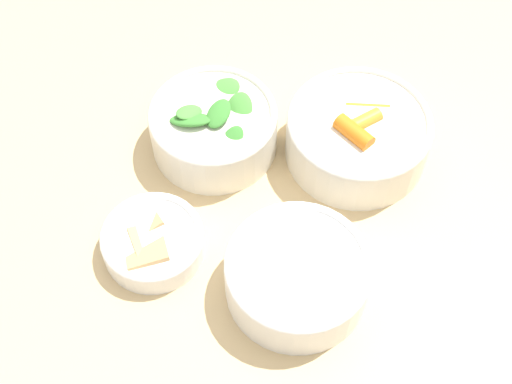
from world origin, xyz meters
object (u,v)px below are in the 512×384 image
(bowl_carrots, at_px, (358,135))
(bowl_cookies, at_px, (153,241))
(bowl_beans_hotdog, at_px, (297,277))
(bowl_greens, at_px, (214,127))

(bowl_carrots, xyz_separation_m, bowl_cookies, (0.21, -0.20, -0.02))
(bowl_beans_hotdog, bearing_deg, bowl_carrots, 173.03)
(bowl_beans_hotdog, xyz_separation_m, bowl_cookies, (-0.00, -0.18, -0.01))
(bowl_carrots, relative_size, bowl_cookies, 1.50)
(bowl_carrots, height_order, bowl_greens, bowl_greens)
(bowl_cookies, bearing_deg, bowl_greens, 172.86)
(bowl_carrots, bearing_deg, bowl_beans_hotdog, -6.97)
(bowl_carrots, distance_m, bowl_cookies, 0.29)
(bowl_beans_hotdog, distance_m, bowl_cookies, 0.18)
(bowl_carrots, bearing_deg, bowl_cookies, -44.08)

